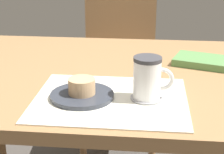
# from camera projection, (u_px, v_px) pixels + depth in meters

# --- Properties ---
(dining_table) EXTENTS (1.22, 0.82, 0.73)m
(dining_table) POSITION_uv_depth(u_px,v_px,m) (107.00, 94.00, 1.23)
(dining_table) COLOR #997047
(dining_table) RESTS_ON ground_plane
(wooden_chair) EXTENTS (0.44, 0.44, 0.94)m
(wooden_chair) POSITION_uv_depth(u_px,v_px,m) (120.00, 61.00, 2.02)
(wooden_chair) COLOR #997047
(wooden_chair) RESTS_ON ground_plane
(placemat) EXTENTS (0.40, 0.33, 0.00)m
(placemat) POSITION_uv_depth(u_px,v_px,m) (110.00, 99.00, 0.99)
(placemat) COLOR silver
(placemat) RESTS_ON dining_table
(pastry_plate) EXTENTS (0.17, 0.17, 0.01)m
(pastry_plate) POSITION_uv_depth(u_px,v_px,m) (82.00, 95.00, 1.00)
(pastry_plate) COLOR #333842
(pastry_plate) RESTS_ON placemat
(pastry) EXTENTS (0.07, 0.07, 0.04)m
(pastry) POSITION_uv_depth(u_px,v_px,m) (82.00, 86.00, 0.99)
(pastry) COLOR tan
(pastry) RESTS_ON pastry_plate
(coffee_coaster) EXTENTS (0.08, 0.08, 0.00)m
(coffee_coaster) POSITION_uv_depth(u_px,v_px,m) (146.00, 98.00, 0.99)
(coffee_coaster) COLOR #99999E
(coffee_coaster) RESTS_ON placemat
(coffee_mug) EXTENTS (0.11, 0.07, 0.11)m
(coffee_mug) POSITION_uv_depth(u_px,v_px,m) (148.00, 78.00, 0.97)
(coffee_mug) COLOR white
(coffee_mug) RESTS_ON coffee_coaster
(small_book) EXTENTS (0.21, 0.17, 0.02)m
(small_book) POSITION_uv_depth(u_px,v_px,m) (202.00, 61.00, 1.26)
(small_book) COLOR #598C4C
(small_book) RESTS_ON dining_table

